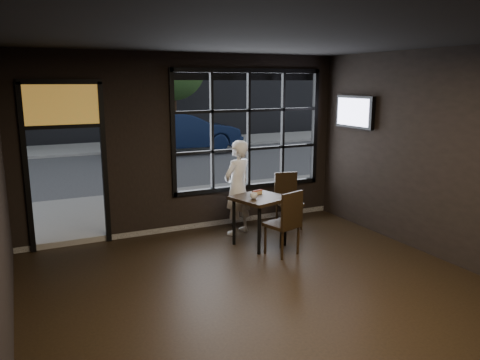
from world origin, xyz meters
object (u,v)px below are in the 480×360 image
man (237,188)px  navy_car (182,132)px  chair_near (282,222)px  cafe_table (259,221)px

man → navy_car: (2.14, 9.50, -0.02)m
chair_near → man: man is taller
cafe_table → chair_near: chair_near is taller
man → navy_car: size_ratio=0.38×
navy_car → cafe_table: bearing=170.3°
man → navy_car: man is taller
chair_near → man: size_ratio=0.62×
cafe_table → navy_car: (2.07, 10.22, 0.41)m
man → chair_near: bearing=73.4°
cafe_table → man: man is taller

